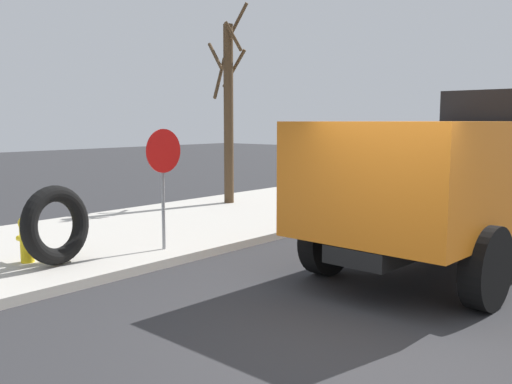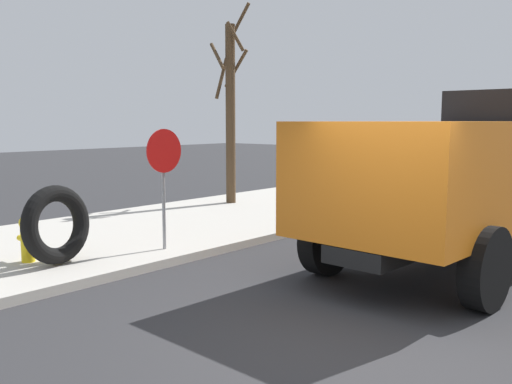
{
  "view_description": "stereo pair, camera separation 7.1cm",
  "coord_description": "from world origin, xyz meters",
  "px_view_note": "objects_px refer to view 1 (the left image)",
  "views": [
    {
      "loc": [
        -4.96,
        -3.0,
        2.41
      ],
      "look_at": [
        1.78,
        2.77,
        1.29
      ],
      "focal_mm": 39.56,
      "sensor_mm": 36.0,
      "label": 1
    },
    {
      "loc": [
        -4.91,
        -3.06,
        2.41
      ],
      "look_at": [
        1.78,
        2.77,
        1.29
      ],
      "focal_mm": 39.56,
      "sensor_mm": 36.0,
      "label": 2
    }
  ],
  "objects_px": {
    "dump_truck_orange": "(473,168)",
    "stop_sign": "(163,166)",
    "fire_hydrant": "(27,238)",
    "bare_tree": "(228,107)",
    "loose_tire": "(56,225)"
  },
  "relations": [
    {
      "from": "loose_tire",
      "to": "bare_tree",
      "type": "bearing_deg",
      "value": 21.35
    },
    {
      "from": "stop_sign",
      "to": "bare_tree",
      "type": "height_order",
      "value": "bare_tree"
    },
    {
      "from": "dump_truck_orange",
      "to": "stop_sign",
      "type": "bearing_deg",
      "value": 129.33
    },
    {
      "from": "fire_hydrant",
      "to": "stop_sign",
      "type": "distance_m",
      "value": 2.5
    },
    {
      "from": "loose_tire",
      "to": "fire_hydrant",
      "type": "bearing_deg",
      "value": 115.32
    },
    {
      "from": "stop_sign",
      "to": "dump_truck_orange",
      "type": "distance_m",
      "value": 5.34
    },
    {
      "from": "bare_tree",
      "to": "loose_tire",
      "type": "bearing_deg",
      "value": -158.65
    },
    {
      "from": "dump_truck_orange",
      "to": "loose_tire",
      "type": "bearing_deg",
      "value": 138.58
    },
    {
      "from": "loose_tire",
      "to": "dump_truck_orange",
      "type": "height_order",
      "value": "dump_truck_orange"
    },
    {
      "from": "loose_tire",
      "to": "bare_tree",
      "type": "distance_m",
      "value": 7.51
    },
    {
      "from": "dump_truck_orange",
      "to": "fire_hydrant",
      "type": "bearing_deg",
      "value": 136.92
    },
    {
      "from": "loose_tire",
      "to": "bare_tree",
      "type": "xyz_separation_m",
      "value": [
        6.75,
        2.64,
        1.99
      ]
    },
    {
      "from": "loose_tire",
      "to": "dump_truck_orange",
      "type": "xyz_separation_m",
      "value": [
        5.2,
        -4.59,
        0.83
      ]
    },
    {
      "from": "fire_hydrant",
      "to": "bare_tree",
      "type": "relative_size",
      "value": 0.14
    },
    {
      "from": "fire_hydrant",
      "to": "loose_tire",
      "type": "relative_size",
      "value": 0.6
    }
  ]
}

